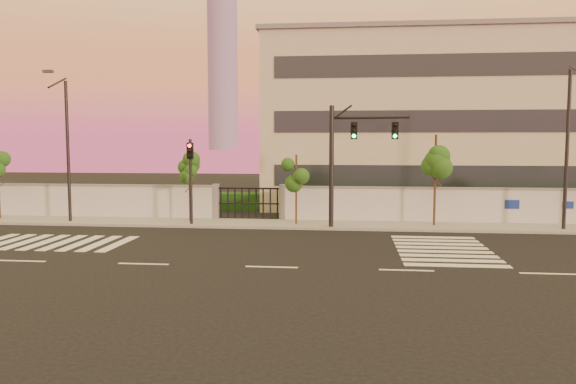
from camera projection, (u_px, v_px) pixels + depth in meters
name	position (u px, v px, depth m)	size (l,w,h in m)	color
ground	(272.00, 267.00, 21.13)	(120.00, 120.00, 0.00)	black
sidewalk	(297.00, 224.00, 31.52)	(60.00, 3.00, 0.15)	gray
perimeter_wall	(301.00, 204.00, 32.90)	(60.00, 0.36, 2.20)	#B7BABF
hedge_row	(321.00, 203.00, 35.52)	(41.00, 4.25, 1.80)	#13330F
institutional_building	(433.00, 122.00, 41.38)	(24.40, 12.40, 12.25)	#BDB7A0
distant_skyscraper	(222.00, 34.00, 299.71)	(16.00, 16.00, 118.00)	slate
road_markings	(248.00, 247.00, 25.02)	(57.00, 7.62, 0.02)	silver
street_tree_c	(190.00, 170.00, 32.05)	(1.37, 1.09, 4.19)	#382314
street_tree_d	(297.00, 174.00, 30.96)	(1.32, 1.05, 4.00)	#382314
street_tree_e	(436.00, 159.00, 30.45)	(1.59, 1.27, 5.09)	#382314
traffic_signal_main	(347.00, 152.00, 29.72)	(4.16, 0.97, 6.62)	black
traffic_signal_secondary	(191.00, 171.00, 30.93)	(0.38, 0.35, 4.85)	black
streetlight_west	(66.00, 144.00, 31.75)	(0.51, 2.05, 8.51)	black
streetlight_east	(569.00, 141.00, 28.80)	(0.53, 2.12, 8.80)	black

